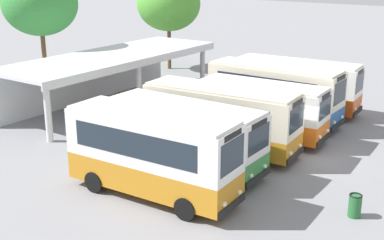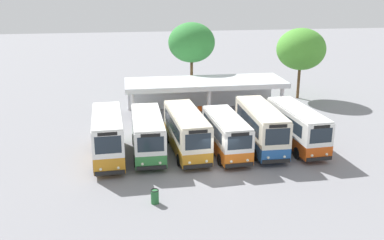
% 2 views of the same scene
% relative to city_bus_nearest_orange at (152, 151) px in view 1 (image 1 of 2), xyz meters
% --- Properties ---
extents(ground_plane, '(180.00, 180.00, 0.00)m').
position_rel_city_bus_nearest_orange_xyz_m(ground_plane, '(7.76, -3.45, -1.93)').
color(ground_plane, gray).
extents(city_bus_nearest_orange, '(2.48, 7.43, 3.52)m').
position_rel_city_bus_nearest_orange_xyz_m(city_bus_nearest_orange, '(0.00, 0.00, 0.00)').
color(city_bus_nearest_orange, black).
rests_on(city_bus_nearest_orange, ground).
extents(city_bus_second_in_row, '(2.34, 7.59, 3.13)m').
position_rel_city_bus_nearest_orange_xyz_m(city_bus_second_in_row, '(2.98, 0.53, -0.20)').
color(city_bus_second_in_row, black).
rests_on(city_bus_second_in_row, ground).
extents(city_bus_middle_cream, '(2.74, 8.04, 3.28)m').
position_rel_city_bus_nearest_orange_xyz_m(city_bus_middle_cream, '(5.95, 0.47, -0.12)').
color(city_bus_middle_cream, black).
rests_on(city_bus_middle_cream, ground).
extents(city_bus_fourth_amber, '(2.54, 7.07, 3.02)m').
position_rel_city_bus_nearest_orange_xyz_m(city_bus_fourth_amber, '(8.93, -0.26, -0.25)').
color(city_bus_fourth_amber, black).
rests_on(city_bus_fourth_amber, ground).
extents(city_bus_fifth_blue, '(2.34, 7.96, 3.40)m').
position_rel_city_bus_nearest_orange_xyz_m(city_bus_fifth_blue, '(11.91, 0.47, -0.06)').
color(city_bus_fifth_blue, black).
rests_on(city_bus_fifth_blue, ground).
extents(city_bus_far_end_green, '(2.56, 8.03, 3.22)m').
position_rel_city_bus_nearest_orange_xyz_m(city_bus_far_end_green, '(14.89, 0.39, -0.15)').
color(city_bus_far_end_green, black).
rests_on(city_bus_far_end_green, ground).
extents(terminal_canopy, '(15.90, 5.29, 3.40)m').
position_rel_city_bus_nearest_orange_xyz_m(terminal_canopy, '(9.32, 11.41, 0.70)').
color(terminal_canopy, silver).
rests_on(terminal_canopy, ground).
extents(waiting_chair_end_by_column, '(0.45, 0.45, 0.86)m').
position_rel_city_bus_nearest_orange_xyz_m(waiting_chair_end_by_column, '(8.15, 10.18, -1.41)').
color(waiting_chair_end_by_column, slate).
rests_on(waiting_chair_end_by_column, ground).
extents(waiting_chair_second_from_end, '(0.45, 0.45, 0.86)m').
position_rel_city_bus_nearest_orange_xyz_m(waiting_chair_second_from_end, '(8.71, 10.28, -1.41)').
color(waiting_chair_second_from_end, slate).
rests_on(waiting_chair_second_from_end, ground).
extents(waiting_chair_middle_seat, '(0.45, 0.45, 0.86)m').
position_rel_city_bus_nearest_orange_xyz_m(waiting_chair_middle_seat, '(9.28, 10.19, -1.41)').
color(waiting_chair_middle_seat, slate).
rests_on(waiting_chair_middle_seat, ground).
extents(waiting_chair_fourth_seat, '(0.45, 0.45, 0.86)m').
position_rel_city_bus_nearest_orange_xyz_m(waiting_chair_fourth_seat, '(9.84, 10.26, -1.41)').
color(waiting_chair_fourth_seat, slate).
rests_on(waiting_chair_fourth_seat, ground).
extents(roadside_tree_behind_canopy, '(5.19, 5.19, 8.54)m').
position_rel_city_bus_nearest_orange_xyz_m(roadside_tree_behind_canopy, '(8.92, 17.03, 4.39)').
color(roadside_tree_behind_canopy, brown).
rests_on(roadside_tree_behind_canopy, ground).
extents(roadside_tree_east_of_canopy, '(5.43, 5.43, 7.93)m').
position_rel_city_bus_nearest_orange_xyz_m(roadside_tree_east_of_canopy, '(20.93, 15.02, 3.68)').
color(roadside_tree_east_of_canopy, brown).
rests_on(roadside_tree_east_of_canopy, ground).
extents(litter_bin_apron, '(0.49, 0.49, 0.90)m').
position_rel_city_bus_nearest_orange_xyz_m(litter_bin_apron, '(2.91, -7.33, -1.48)').
color(litter_bin_apron, '#266633').
rests_on(litter_bin_apron, ground).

